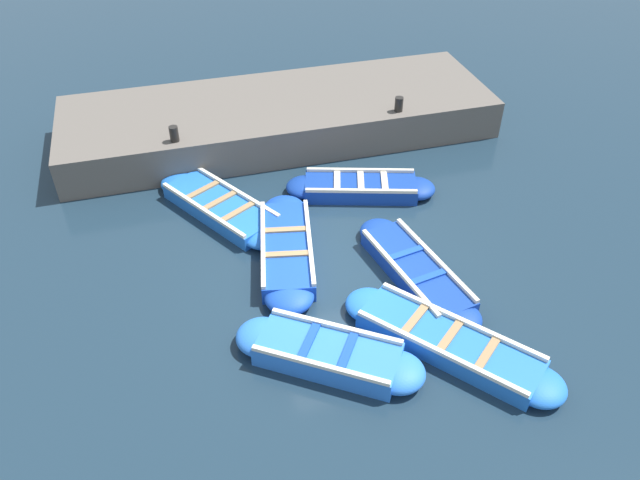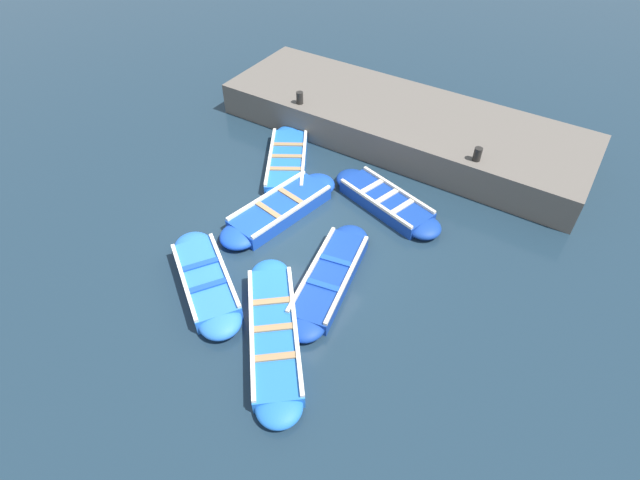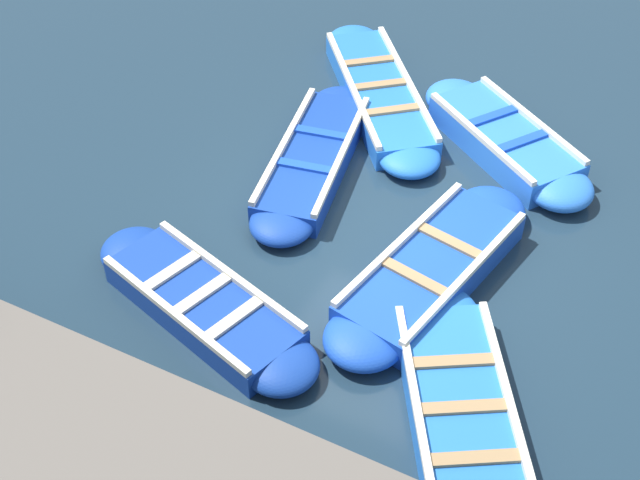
{
  "view_description": "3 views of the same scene",
  "coord_description": "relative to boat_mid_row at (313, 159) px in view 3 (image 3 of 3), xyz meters",
  "views": [
    {
      "loc": [
        -8.54,
        2.81,
        7.97
      ],
      "look_at": [
        0.58,
        0.28,
        0.3
      ],
      "focal_mm": 35.0,
      "sensor_mm": 36.0,
      "label": 1
    },
    {
      "loc": [
        -6.75,
        -4.89,
        8.19
      ],
      "look_at": [
        0.07,
        -0.57,
        0.35
      ],
      "focal_mm": 28.0,
      "sensor_mm": 36.0,
      "label": 2
    },
    {
      "loc": [
        7.71,
        3.1,
        7.51
      ],
      "look_at": [
        0.87,
        -0.39,
        0.3
      ],
      "focal_mm": 50.0,
      "sensor_mm": 36.0,
      "label": 3
    }
  ],
  "objects": [
    {
      "name": "ground_plane",
      "position": [
        0.63,
        1.26,
        -0.16
      ],
      "size": [
        120.0,
        120.0,
        0.0
      ],
      "primitive_type": "plane",
      "color": "#1C303F"
    },
    {
      "name": "boat_mid_row",
      "position": [
        0.0,
        0.0,
        0.0
      ],
      "size": [
        3.59,
        1.44,
        0.37
      ],
      "color": "navy",
      "rests_on": "ground"
    },
    {
      "name": "boat_inner_gap",
      "position": [
        3.03,
        3.23,
        0.0
      ],
      "size": [
        3.63,
        2.68,
        0.38
      ],
      "color": "blue",
      "rests_on": "ground"
    },
    {
      "name": "boat_stern_in",
      "position": [
        -1.8,
        0.16,
        0.0
      ],
      "size": [
        3.57,
        3.14,
        0.38
      ],
      "color": "blue",
      "rests_on": "ground"
    },
    {
      "name": "boat_outer_right",
      "position": [
        2.92,
        0.13,
        0.01
      ],
      "size": [
        1.75,
        3.41,
        0.39
      ],
      "color": "navy",
      "rests_on": "ground"
    },
    {
      "name": "boat_centre",
      "position": [
        1.26,
        2.2,
        0.02
      ],
      "size": [
        3.67,
        1.57,
        0.42
      ],
      "color": "#1947B7",
      "rests_on": "ground"
    },
    {
      "name": "boat_broadside",
      "position": [
        -1.51,
        2.16,
        0.03
      ],
      "size": [
        2.51,
        3.13,
        0.44
      ],
      "color": "blue",
      "rests_on": "ground"
    },
    {
      "name": "buoy_orange_near",
      "position": [
        -2.95,
        -0.4,
        -0.01
      ],
      "size": [
        0.29,
        0.29,
        0.29
      ],
      "primitive_type": "sphere",
      "color": "silver",
      "rests_on": "ground"
    }
  ]
}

